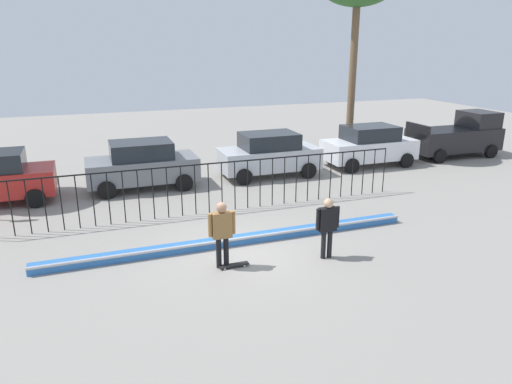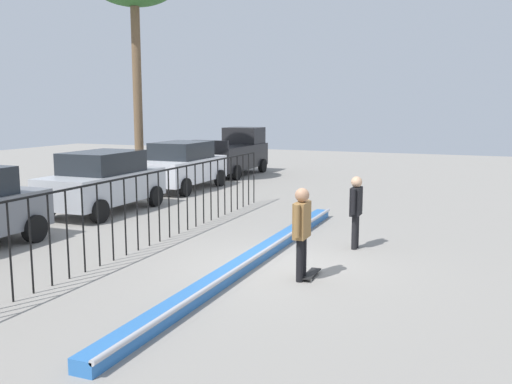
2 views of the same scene
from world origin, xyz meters
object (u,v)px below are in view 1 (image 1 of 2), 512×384
(camera_operator, at_px, (328,223))
(skateboarder, at_px, (222,229))
(skateboard, at_px, (234,265))
(pickup_truck, at_px, (458,136))
(parked_car_white, at_px, (369,145))
(parked_car_gray, at_px, (142,165))
(parked_car_silver, at_px, (269,154))

(camera_operator, bearing_deg, skateboarder, 46.50)
(skateboard, bearing_deg, pickup_truck, 14.97)
(skateboarder, distance_m, parked_car_white, 12.42)
(skateboarder, xyz_separation_m, parked_car_gray, (-1.02, 7.89, -0.10))
(camera_operator, distance_m, parked_car_gray, 9.15)
(pickup_truck, bearing_deg, parked_car_gray, 176.84)
(skateboarder, distance_m, pickup_truck, 16.96)
(parked_car_silver, relative_size, pickup_truck, 0.91)
(skateboard, height_order, parked_car_gray, parked_car_gray)
(skateboard, relative_size, parked_car_gray, 0.19)
(skateboarder, height_order, camera_operator, skateboarder)
(skateboarder, distance_m, parked_car_gray, 7.96)
(parked_car_silver, bearing_deg, skateboarder, -117.16)
(parked_car_gray, bearing_deg, skateboarder, -84.80)
(skateboarder, xyz_separation_m, parked_car_white, (9.51, 7.99, -0.10))
(parked_car_white, relative_size, pickup_truck, 0.91)
(skateboard, height_order, parked_car_silver, parked_car_silver)
(parked_car_silver, relative_size, parked_car_white, 1.00)
(skateboarder, height_order, parked_car_white, parked_car_white)
(skateboard, xyz_separation_m, parked_car_silver, (4.12, 8.00, 0.91))
(parked_car_gray, height_order, parked_car_white, same)
(parked_car_silver, distance_m, parked_car_white, 5.12)
(skateboard, distance_m, parked_car_white, 12.32)
(parked_car_silver, bearing_deg, pickup_truck, 3.44)
(parked_car_gray, distance_m, pickup_truck, 15.89)
(parked_car_silver, height_order, pickup_truck, pickup_truck)
(parked_car_silver, distance_m, pickup_truck, 10.48)
(parked_car_white, bearing_deg, parked_car_silver, 177.25)
(skateboard, bearing_deg, parked_car_gray, 84.59)
(skateboarder, distance_m, camera_operator, 2.83)
(skateboarder, bearing_deg, camera_operator, -38.26)
(camera_operator, height_order, parked_car_white, parked_car_white)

